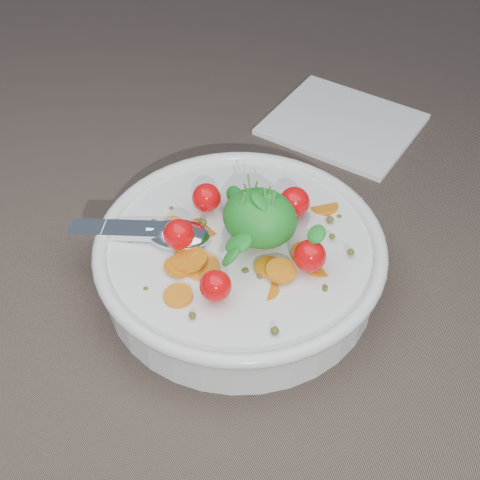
% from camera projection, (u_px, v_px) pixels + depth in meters
% --- Properties ---
extents(ground, '(6.00, 6.00, 0.00)m').
position_uv_depth(ground, '(239.00, 270.00, 0.58)').
color(ground, brown).
rests_on(ground, ground).
extents(bowl, '(0.26, 0.24, 0.10)m').
position_uv_depth(bowl, '(240.00, 258.00, 0.56)').
color(bowl, white).
rests_on(bowl, ground).
extents(napkin, '(0.17, 0.15, 0.01)m').
position_uv_depth(napkin, '(342.00, 124.00, 0.73)').
color(napkin, white).
rests_on(napkin, ground).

